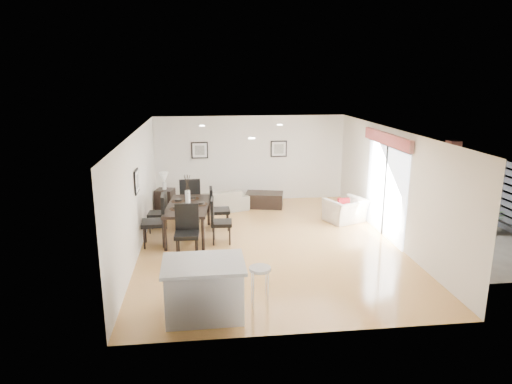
{
  "coord_description": "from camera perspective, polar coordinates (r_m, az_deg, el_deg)",
  "views": [
    {
      "loc": [
        -1.5,
        -10.22,
        3.91
      ],
      "look_at": [
        -0.25,
        0.4,
        1.17
      ],
      "focal_mm": 32.0,
      "sensor_mm": 36.0,
      "label": 1
    }
  ],
  "objects": [
    {
      "name": "dining_table",
      "position": [
        11.35,
        -8.49,
        -2.0
      ],
      "size": [
        1.16,
        2.07,
        0.83
      ],
      "rotation": [
        0.0,
        0.0,
        -0.08
      ],
      "color": "black",
      "rests_on": "ground"
    },
    {
      "name": "wall_left",
      "position": [
        10.65,
        -14.61,
        -0.04
      ],
      "size": [
        0.04,
        8.0,
        2.7
      ],
      "primitive_type": "cube",
      "color": "silver",
      "rests_on": "ground"
    },
    {
      "name": "dining_chair_wfar",
      "position": [
        11.91,
        -11.8,
        -2.16
      ],
      "size": [
        0.49,
        0.49,
        1.05
      ],
      "rotation": [
        0.0,
        0.0,
        -1.62
      ],
      "color": "black",
      "rests_on": "ground"
    },
    {
      "name": "wall_right",
      "position": [
        11.46,
        16.6,
        0.83
      ],
      "size": [
        0.04,
        8.0,
        2.7
      ],
      "primitive_type": "cube",
      "color": "silver",
      "rests_on": "ground"
    },
    {
      "name": "side_table",
      "position": [
        13.75,
        -11.28,
        -1.01
      ],
      "size": [
        0.61,
        0.61,
        0.66
      ],
      "primitive_type": "cube",
      "rotation": [
        0.0,
        0.0,
        -0.25
      ],
      "color": "black",
      "rests_on": "ground"
    },
    {
      "name": "dining_chair_head",
      "position": [
        10.2,
        -8.63,
        -4.43
      ],
      "size": [
        0.55,
        0.55,
        1.17
      ],
      "rotation": [
        0.0,
        0.0,
        -0.04
      ],
      "color": "black",
      "rests_on": "ground"
    },
    {
      "name": "wall_back",
      "position": [
        14.53,
        -0.68,
        4.21
      ],
      "size": [
        6.0,
        0.04,
        2.7
      ],
      "primitive_type": "cube",
      "color": "silver",
      "rests_on": "ground"
    },
    {
      "name": "framed_print_back_left",
      "position": [
        14.37,
        -7.06,
        5.2
      ],
      "size": [
        0.52,
        0.04,
        0.52
      ],
      "color": "black",
      "rests_on": "wall_back"
    },
    {
      "name": "framed_print_back_right",
      "position": [
        14.57,
        2.86,
        5.42
      ],
      "size": [
        0.52,
        0.04,
        0.52
      ],
      "color": "black",
      "rests_on": "wall_back"
    },
    {
      "name": "bar_stool",
      "position": [
        7.75,
        0.5,
        -10.17
      ],
      "size": [
        0.37,
        0.37,
        0.81
      ],
      "color": "silver",
      "rests_on": "ground"
    },
    {
      "name": "sofa",
      "position": [
        13.53,
        -5.68,
        -1.12
      ],
      "size": [
        2.32,
        1.45,
        0.63
      ],
      "primitive_type": "imported",
      "rotation": [
        0.0,
        0.0,
        3.44
      ],
      "color": "gray",
      "rests_on": "ground"
    },
    {
      "name": "wall_front",
      "position": [
        6.89,
        6.38,
        -7.56
      ],
      "size": [
        6.0,
        0.04,
        2.7
      ],
      "primitive_type": "cube",
      "color": "silver",
      "rests_on": "ground"
    },
    {
      "name": "kitchen_island",
      "position": [
        7.79,
        -6.5,
        -11.89
      ],
      "size": [
        1.37,
        1.06,
        0.95
      ],
      "rotation": [
        0.0,
        0.0,
        0.01
      ],
      "color": "silver",
      "rests_on": "ground"
    },
    {
      "name": "courtyard_plant_a",
      "position": [
        12.99,
        27.22,
        -3.23
      ],
      "size": [
        0.77,
        0.73,
        0.69
      ],
      "primitive_type": "imported",
      "rotation": [
        0.0,
        0.0,
        -0.38
      ],
      "color": "#395E28",
      "rests_on": "ground"
    },
    {
      "name": "sliding_door",
      "position": [
        11.64,
        15.94,
        2.68
      ],
      "size": [
        0.12,
        2.7,
        2.57
      ],
      "color": "white",
      "rests_on": "wall_right"
    },
    {
      "name": "dining_chair_efar",
      "position": [
        11.85,
        -5.01,
        -1.8
      ],
      "size": [
        0.51,
        0.51,
        1.12
      ],
      "rotation": [
        0.0,
        0.0,
        1.59
      ],
      "color": "black",
      "rests_on": "ground"
    },
    {
      "name": "table_lamp",
      "position": [
        13.59,
        -11.42,
        1.68
      ],
      "size": [
        0.27,
        0.27,
        0.51
      ],
      "color": "white",
      "rests_on": "side_table"
    },
    {
      "name": "dining_chair_enear",
      "position": [
        10.91,
        -4.83,
        -3.3
      ],
      "size": [
        0.52,
        0.52,
        1.09
      ],
      "rotation": [
        0.0,
        0.0,
        1.51
      ],
      "color": "black",
      "rests_on": "ground"
    },
    {
      "name": "courtyard",
      "position": [
        13.81,
        27.22,
        0.25
      ],
      "size": [
        6.0,
        6.0,
        2.0
      ],
      "color": "gray",
      "rests_on": "ground"
    },
    {
      "name": "coffee_table",
      "position": [
        13.94,
        1.05,
        -0.98
      ],
      "size": [
        1.24,
        0.91,
        0.45
      ],
      "primitive_type": "cube",
      "rotation": [
        0.0,
        0.0,
        -0.23
      ],
      "color": "black",
      "rests_on": "ground"
    },
    {
      "name": "dining_chair_wnear",
      "position": [
        10.94,
        -12.17,
        -3.12
      ],
      "size": [
        0.58,
        0.58,
        1.23
      ],
      "rotation": [
        0.0,
        0.0,
        -1.52
      ],
      "color": "black",
      "rests_on": "ground"
    },
    {
      "name": "framed_print_left_wall",
      "position": [
        10.38,
        -14.7,
        1.3
      ],
      "size": [
        0.04,
        0.52,
        0.52
      ],
      "rotation": [
        0.0,
        0.0,
        1.57
      ],
      "color": "black",
      "rests_on": "wall_left"
    },
    {
      "name": "ground",
      "position": [
        11.05,
        1.53,
        -6.38
      ],
      "size": [
        8.0,
        8.0,
        0.0
      ],
      "primitive_type": "plane",
      "color": "tan",
      "rests_on": "ground"
    },
    {
      "name": "cushion",
      "position": [
        12.58,
        10.89,
        -1.49
      ],
      "size": [
        0.34,
        0.14,
        0.33
      ],
      "primitive_type": "cube",
      "rotation": [
        0.0,
        0.0,
        3.28
      ],
      "color": "maroon",
      "rests_on": "armchair"
    },
    {
      "name": "dining_chair_foot",
      "position": [
        12.54,
        -8.27,
        -0.7
      ],
      "size": [
        0.61,
        0.61,
        1.23
      ],
      "rotation": [
        0.0,
        0.0,
        3.26
      ],
      "color": "black",
      "rests_on": "ground"
    },
    {
      "name": "courtyard_plant_b",
      "position": [
        13.88,
        23.61,
        -1.83
      ],
      "size": [
        0.49,
        0.49,
        0.66
      ],
      "primitive_type": "imported",
      "rotation": [
        0.0,
        0.0,
        -0.43
      ],
      "color": "#395E28",
      "rests_on": "ground"
    },
    {
      "name": "armchair",
      "position": [
        12.75,
        11.12,
        -2.26
      ],
      "size": [
        1.26,
        1.19,
        0.65
      ],
      "primitive_type": "imported",
      "rotation": [
        0.0,
        0.0,
        3.54
      ],
      "color": "silver",
      "rests_on": "ground"
    },
    {
      "name": "ceiling",
      "position": [
        10.4,
        1.63,
        7.67
      ],
      "size": [
        6.0,
        8.0,
        0.02
      ],
      "primitive_type": "cube",
      "color": "white",
      "rests_on": "wall_back"
    },
    {
      "name": "vase",
      "position": [
        11.25,
        -8.56,
        -0.17
      ],
      "size": [
        0.92,
        1.44,
        0.76
      ],
      "color": "white",
      "rests_on": "dining_table"
    }
  ]
}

